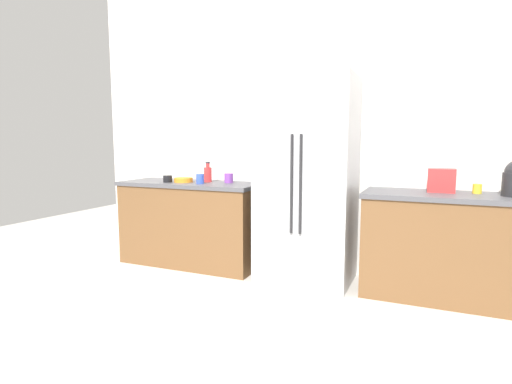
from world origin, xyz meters
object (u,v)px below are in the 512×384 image
Objects in this scene: cup_b at (168,179)px; cup_c at (200,179)px; refrigerator at (307,181)px; bowl_a at (183,180)px; cup_d at (477,189)px; cup_a at (229,178)px; bottle_a at (208,174)px; toaster at (441,180)px.

cup_c reaches higher than cup_b.
bowl_a is (-1.34, -0.02, -0.04)m from refrigerator.
cup_d is 2.75m from bowl_a.
cup_a is at bearing 41.13° from cup_c.
cup_c is at bearing 0.67° from cup_b.
bowl_a is at bearing 25.29° from cup_b.
cup_b is at bearing -152.76° from bottle_a.
refrigerator is at bearing -7.51° from cup_a.
cup_c is at bearing -174.57° from toaster.
refrigerator is 1.50m from cup_b.
toaster reaches higher than cup_b.
cup_c is (0.39, 0.00, 0.01)m from cup_b.
toaster is at bearing 0.60° from bottle_a.
bottle_a is at bearing -178.03° from cup_a.
toaster is at bearing 4.72° from cup_b.
cup_a is at bearing 1.97° from bottle_a.
bowl_a is at bearing -151.50° from bottle_a.
bottle_a is 0.43m from cup_b.
cup_b is (-0.62, -0.20, -0.01)m from cup_a.
bowl_a is (-2.48, -0.15, -0.08)m from toaster.
cup_a is (0.24, 0.01, -0.04)m from bottle_a.
cup_a is 1.00× the size of cup_c.
toaster is at bearing 0.43° from cup_a.
bowl_a is (-0.47, -0.13, -0.03)m from cup_a.
toaster is 1.10× the size of bowl_a.
refrigerator is 0.88m from cup_a.
refrigerator is 8.79× the size of toaster.
bottle_a is 1.11× the size of bowl_a.
bottle_a is 0.25m from cup_a.
bowl_a is (0.15, 0.07, -0.01)m from cup_b.
cup_b reaches higher than bowl_a.
cup_c reaches higher than cup_d.
toaster is at bearing 5.43° from cup_c.
refrigerator reaches higher than cup_c.
bottle_a is at bearing -179.28° from cup_d.
bowl_a is (-0.24, 0.07, -0.03)m from cup_c.
bowl_a is (-0.23, -0.12, -0.06)m from bottle_a.
cup_c is at bearing -84.29° from bottle_a.
toaster is 2.48m from bowl_a.
cup_b is at bearing -179.33° from cup_c.
cup_c is at bearing -138.87° from cup_a.
bottle_a reaches higher than cup_a.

